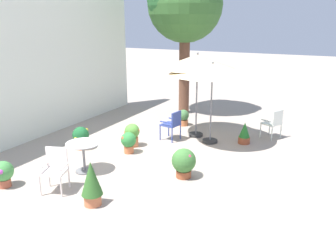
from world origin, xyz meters
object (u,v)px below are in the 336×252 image
object	(u,v)px
potted_plant_7	(132,134)
potted_plant_6	(92,182)
patio_chair_2	(55,167)
potted_plant_3	(3,173)
shade_tree	(185,5)
potted_plant_2	(244,133)
patio_chair_0	(173,123)
patio_chair_1	(274,122)
cafe_table_0	(83,152)
patio_umbrella_0	(197,62)
patio_umbrella_1	(212,70)
potted_plant_0	(81,137)
potted_plant_1	(129,141)
potted_plant_5	(184,162)
potted_plant_4	(183,117)

from	to	relation	value
potted_plant_7	potted_plant_6	bearing A→B (deg)	-160.99
patio_chair_2	potted_plant_3	distance (m)	1.20
shade_tree	potted_plant_3	size ratio (longest dim) A/B	9.08
shade_tree	potted_plant_2	distance (m)	5.31
patio_chair_0	patio_chair_1	xyz separation A→B (m)	(1.49, -2.64, -0.00)
potted_plant_3	potted_plant_7	bearing A→B (deg)	-18.00
patio_chair_0	potted_plant_6	size ratio (longest dim) A/B	0.98
potted_plant_2	potted_plant_3	world-z (taller)	potted_plant_2
potted_plant_2	potted_plant_3	bearing A→B (deg)	142.59
shade_tree	patio_chair_2	xyz separation A→B (m)	(-7.06, -0.27, -3.41)
cafe_table_0	patio_chair_2	bearing A→B (deg)	-175.02
patio_umbrella_0	patio_chair_0	distance (m)	1.92
patio_umbrella_1	potted_plant_0	xyz separation A→B (m)	(-2.11, 3.01, -1.77)
potted_plant_2	patio_chair_0	bearing A→B (deg)	108.90
potted_plant_6	patio_umbrella_0	bearing A→B (deg)	-2.15
patio_umbrella_0	potted_plant_2	world-z (taller)	patio_umbrella_0
patio_umbrella_1	potted_plant_1	distance (m)	3.02
potted_plant_6	patio_chair_1	bearing A→B (deg)	-22.64
shade_tree	patio_chair_0	world-z (taller)	shade_tree
potted_plant_2	patio_umbrella_0	bearing A→B (deg)	90.74
potted_plant_2	potted_plant_6	size ratio (longest dim) A/B	0.70
cafe_table_0	potted_plant_6	xyz separation A→B (m)	(-1.15, -1.16, -0.02)
patio_umbrella_0	patio_umbrella_1	world-z (taller)	patio_umbrella_0
patio_umbrella_1	patio_chair_1	size ratio (longest dim) A/B	2.71
patio_umbrella_0	patio_chair_1	distance (m)	2.90
shade_tree	patio_umbrella_0	distance (m)	3.32
potted_plant_1	patio_umbrella_1	bearing A→B (deg)	-42.87
patio_chair_1	patio_umbrella_0	bearing A→B (deg)	111.05
potted_plant_6	potted_plant_3	bearing A→B (deg)	96.53
patio_chair_1	potted_plant_5	xyz separation A→B (m)	(-3.68, 1.28, -0.15)
potted_plant_4	potted_plant_3	bearing A→B (deg)	165.30
potted_plant_5	potted_plant_7	xyz separation A→B (m)	(1.20, 2.14, -0.01)
potted_plant_7	potted_plant_3	bearing A→B (deg)	162.00
potted_plant_3	potted_plant_1	bearing A→B (deg)	-24.14
shade_tree	patio_chair_0	size ratio (longest dim) A/B	5.97
potted_plant_3	potted_plant_4	world-z (taller)	potted_plant_3
patio_chair_0	potted_plant_0	world-z (taller)	patio_chair_0
cafe_table_0	shade_tree	bearing A→B (deg)	1.74
patio_chair_0	patio_chair_2	world-z (taller)	patio_chair_2
patio_chair_1	patio_umbrella_1	bearing A→B (deg)	127.16
potted_plant_6	patio_chair_0	bearing A→B (deg)	4.12
potted_plant_0	potted_plant_5	distance (m)	3.32
potted_plant_4	potted_plant_7	world-z (taller)	potted_plant_7
patio_chair_2	patio_umbrella_1	bearing A→B (deg)	-23.38
potted_plant_1	potted_plant_5	distance (m)	2.07
cafe_table_0	patio_umbrella_1	bearing A→B (deg)	-30.55
patio_chair_1	potted_plant_1	world-z (taller)	patio_chair_1
shade_tree	patio_chair_2	bearing A→B (deg)	-177.81
patio_chair_0	patio_chair_1	bearing A→B (deg)	-60.53
patio_chair_1	potted_plant_0	world-z (taller)	patio_chair_1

